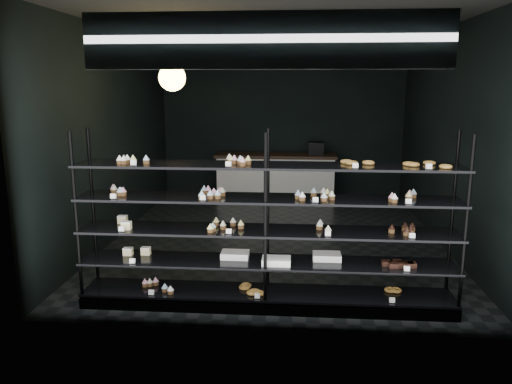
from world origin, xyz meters
TOP-DOWN VIEW (x-y plane):
  - room at (0.00, 0.00)m, footprint 5.01×6.01m
  - display_shelf at (-0.04, -2.45)m, footprint 4.00×0.50m
  - signage at (0.00, -2.93)m, footprint 3.30×0.05m
  - pendant_lamp at (-1.32, -1.02)m, footprint 0.34×0.34m
  - service_counter at (-0.09, 2.50)m, footprint 2.43×0.65m

SIDE VIEW (x-z plane):
  - service_counter at x=-0.09m, z-range -0.11..1.12m
  - display_shelf at x=-0.04m, z-range -0.33..1.58m
  - room at x=0.00m, z-range 0.00..3.20m
  - pendant_lamp at x=-1.32m, z-range 2.00..2.90m
  - signage at x=0.00m, z-range 2.50..3.00m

